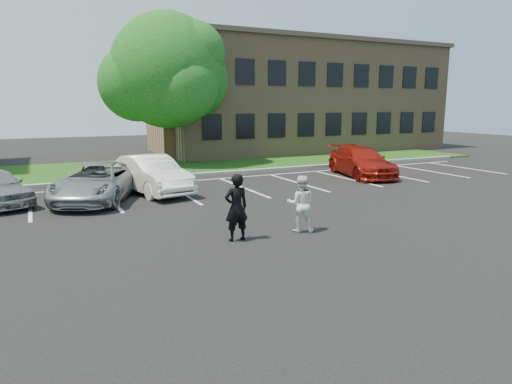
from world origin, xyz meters
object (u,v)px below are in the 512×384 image
at_px(man_black_suit, 236,208).
at_px(car_silver_minivan, 97,182).
at_px(office_building, 297,97).
at_px(car_red_compact, 361,162).
at_px(man_white_shirt, 301,204).
at_px(car_white_sedan, 151,175).
at_px(tree, 169,74).

relative_size(man_black_suit, car_silver_minivan, 0.35).
bearing_deg(man_black_suit, office_building, -125.43).
distance_m(man_black_suit, car_red_compact, 12.65).
xyz_separation_m(man_black_suit, car_silver_minivan, (-2.64, 7.04, -0.19)).
bearing_deg(car_red_compact, car_silver_minivan, -164.52).
height_order(man_white_shirt, car_red_compact, man_white_shirt).
relative_size(car_white_sedan, car_red_compact, 0.93).
relative_size(tree, car_red_compact, 1.75).
distance_m(man_black_suit, man_white_shirt, 2.00).
relative_size(tree, car_silver_minivan, 1.71).
bearing_deg(man_black_suit, car_silver_minivan, -70.13).
relative_size(car_silver_minivan, car_red_compact, 1.02).
distance_m(man_white_shirt, car_red_compact, 11.10).
bearing_deg(man_white_shirt, office_building, -92.06).
xyz_separation_m(man_white_shirt, car_red_compact, (8.21, 7.47, -0.08)).
bearing_deg(man_white_shirt, car_white_sedan, -43.41).
bearing_deg(car_silver_minivan, man_white_shirt, -31.25).
height_order(car_silver_minivan, car_white_sedan, car_white_sedan).
bearing_deg(man_white_shirt, tree, -63.92).
bearing_deg(office_building, car_silver_minivan, -140.83).
height_order(car_white_sedan, car_red_compact, car_white_sedan).
bearing_deg(man_black_suit, man_white_shirt, 179.27).
height_order(tree, car_silver_minivan, tree).
bearing_deg(tree, man_white_shirt, -92.77).
bearing_deg(car_red_compact, car_white_sedan, -167.28).
relative_size(tree, man_white_shirt, 5.41).
bearing_deg(tree, man_black_suit, -99.84).
bearing_deg(office_building, tree, -156.63).
relative_size(office_building, car_red_compact, 4.45).
height_order(tree, man_black_suit, tree).
distance_m(office_building, man_black_suit, 25.89).
distance_m(man_white_shirt, car_white_sedan, 8.00).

